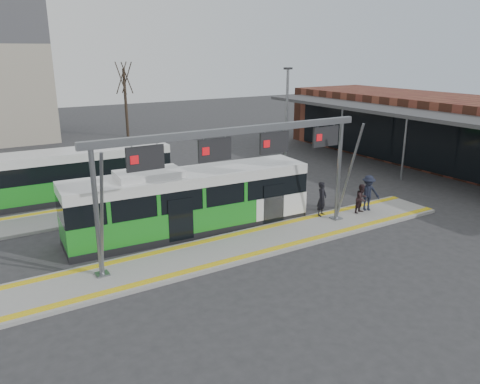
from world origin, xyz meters
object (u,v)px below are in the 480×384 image
object	(u,v)px
gantry	(239,152)
passenger_b	(362,199)
hero_bus	(190,202)
passenger_a	(322,199)
passenger_c	(368,193)

from	to	relation	value
gantry	passenger_b	xyz separation A→B (m)	(7.62, 0.07, -3.37)
hero_bus	passenger_a	xyz separation A→B (m)	(6.61, -1.95, -0.43)
passenger_b	gantry	bearing A→B (deg)	169.42
gantry	hero_bus	distance (m)	4.11
passenger_c	hero_bus	bearing A→B (deg)	-168.08
gantry	passenger_a	xyz separation A→B (m)	(5.54, 0.85, -3.25)
gantry	passenger_b	distance (m)	8.33
hero_bus	passenger_b	bearing A→B (deg)	-13.91
passenger_a	passenger_c	distance (m)	2.74
gantry	passenger_a	bearing A→B (deg)	8.68
gantry	passenger_c	xyz separation A→B (m)	(8.20, 0.19, -3.18)
hero_bus	passenger_a	bearing A→B (deg)	-12.92
passenger_b	passenger_c	size ratio (longest dim) A/B	0.81
gantry	passenger_b	world-z (taller)	gantry
gantry	passenger_b	bearing A→B (deg)	0.52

